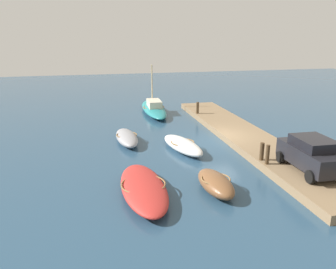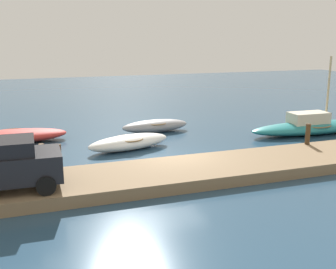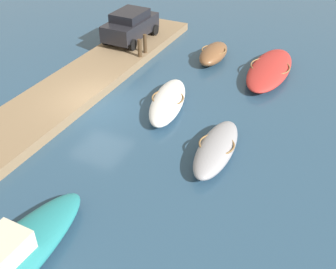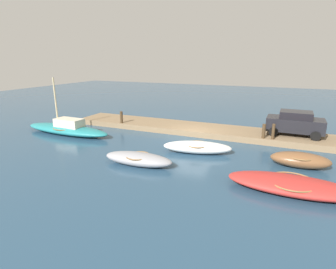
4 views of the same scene
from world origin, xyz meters
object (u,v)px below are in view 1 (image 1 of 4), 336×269
Objects in this scene: sailboat_teal at (154,108)px; mooring_post_mid_east at (198,108)px; mooring_post_west at (268,155)px; parked_car at (312,154)px; rowboat_grey at (127,138)px; motorboat_red at (143,188)px; mooring_post_mid_west at (262,151)px; dinghy_brown at (216,183)px; rowboat_white at (183,145)px.

mooring_post_mid_east is (-2.93, -3.35, 0.50)m from sailboat_teal.
parked_car is at bearing -128.04° from mooring_post_west.
rowboat_grey is 3.84× the size of mooring_post_west.
mooring_post_west reaches higher than motorboat_red.
mooring_post_mid_west is (-6.09, -6.79, 0.58)m from rowboat_grey.
parked_car reaches higher than mooring_post_mid_west.
sailboat_teal is 4.48m from mooring_post_mid_east.
mooring_post_mid_west is (0.61, 0.00, -0.04)m from mooring_post_west.
dinghy_brown is at bearing -98.46° from motorboat_red.
dinghy_brown is at bearing -179.18° from sailboat_teal.
mooring_post_mid_west is (1.78, -6.88, 0.60)m from motorboat_red.
rowboat_white is at bearing -129.84° from rowboat_grey.
dinghy_brown is at bearing -162.06° from rowboat_grey.
motorboat_red is 8.64m from parked_car.
motorboat_red is 3.39m from dinghy_brown.
mooring_post_mid_west is 0.26× the size of parked_car.
parked_car reaches higher than rowboat_grey.
mooring_post_mid_west is at bearing -165.57° from sailboat_teal.
mooring_post_mid_west is 1.00× the size of mooring_post_mid_east.
mooring_post_mid_east reaches higher than dinghy_brown.
rowboat_grey is 4.13× the size of mooring_post_mid_east.
sailboat_teal is (8.38, -3.44, 0.08)m from rowboat_grey.
mooring_post_mid_east is at bearing -16.80° from dinghy_brown.
sailboat_teal is 14.87m from mooring_post_mid_west.
dinghy_brown is (-8.32, -3.27, 0.06)m from rowboat_grey.
dinghy_brown is 14.22m from mooring_post_mid_east.
dinghy_brown is (-0.45, -3.36, 0.08)m from motorboat_red.
mooring_post_mid_west is at bearing -76.31° from motorboat_red.
motorboat_red is (-5.46, 3.37, -0.03)m from rowboat_white.
dinghy_brown reaches higher than motorboat_red.
sailboat_teal is at bearing 48.77° from mooring_post_mid_east.
mooring_post_west reaches higher than dinghy_brown.
mooring_post_mid_east is (13.77, -3.52, 0.52)m from dinghy_brown.
motorboat_red is 7.01m from mooring_post_west.
mooring_post_mid_west is at bearing -60.10° from dinghy_brown.
rowboat_white is 10.80m from sailboat_teal.
sailboat_teal is 17.21m from parked_car.
motorboat_red is 7.13m from mooring_post_mid_west.
dinghy_brown is 0.82× the size of parked_car.
dinghy_brown is 3.17× the size of mooring_post_mid_east.
rowboat_grey is 9.14m from mooring_post_mid_west.
rowboat_grey is 0.73× the size of motorboat_red.
rowboat_grey is at bearing 40.09° from rowboat_white.
rowboat_white reaches higher than rowboat_grey.
sailboat_teal reaches higher than parked_car.
rowboat_grey is at bearing 45.37° from mooring_post_west.
sailboat_teal is 15.46m from mooring_post_west.
motorboat_red is at bearing 152.69° from mooring_post_mid_east.
parked_car is (-16.42, -5.05, 0.91)m from sailboat_teal.
dinghy_brown reaches higher than rowboat_white.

